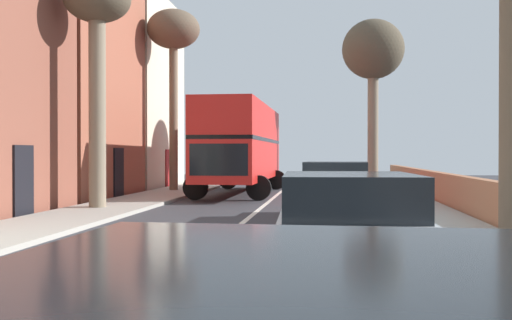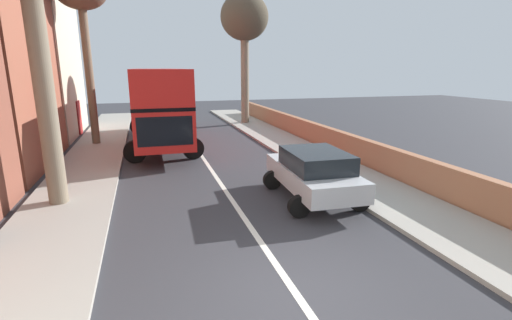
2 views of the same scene
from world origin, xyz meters
name	(u,v)px [view 2 (image 2 of 2)]	position (x,y,z in m)	size (l,w,h in m)	color
ground_plane	(297,295)	(0.00, 0.00, 0.00)	(84.00, 84.00, 0.00)	#333338
road_centre_line	(297,295)	(0.00, 0.00, 0.00)	(0.16, 54.00, 0.01)	silver
sidewalk_right	(500,255)	(4.90, 0.00, 0.06)	(2.60, 60.00, 0.12)	#9E998E
double_decker_bus	(159,102)	(-1.70, 15.05, 2.36)	(3.62, 11.21, 4.06)	red
parked_car_silver_right_0	(314,172)	(2.50, 4.61, 0.93)	(2.64, 4.28, 1.63)	#B7BABF
street_tree_right_5	(244,20)	(4.75, 21.25, 7.38)	(3.40, 3.40, 9.14)	#7A6B56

